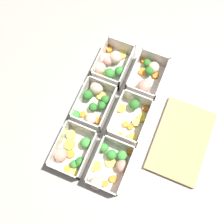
{
  "coord_description": "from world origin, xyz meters",
  "views": [
    {
      "loc": [
        0.27,
        0.11,
        0.92
      ],
      "look_at": [
        0.0,
        0.0,
        0.03
      ],
      "focal_mm": 42.0,
      "sensor_mm": 36.0,
      "label": 1
    }
  ],
  "objects_px": {
    "container_near_left": "(112,65)",
    "container_near_right": "(73,152)",
    "container_near_center": "(94,103)",
    "container_far_left": "(147,77)",
    "container_far_right": "(111,166)",
    "container_far_center": "(131,118)"
  },
  "relations": [
    {
      "from": "container_near_left",
      "to": "container_near_right",
      "type": "relative_size",
      "value": 0.97
    },
    {
      "from": "container_near_center",
      "to": "container_far_center",
      "type": "height_order",
      "value": "same"
    },
    {
      "from": "container_far_left",
      "to": "container_far_right",
      "type": "xyz_separation_m",
      "value": [
        0.36,
        0.0,
        -0.0
      ]
    },
    {
      "from": "container_near_center",
      "to": "container_far_left",
      "type": "distance_m",
      "value": 0.22
    },
    {
      "from": "container_near_left",
      "to": "container_far_center",
      "type": "relative_size",
      "value": 1.0
    },
    {
      "from": "container_near_center",
      "to": "container_far_center",
      "type": "relative_size",
      "value": 1.11
    },
    {
      "from": "container_far_right",
      "to": "container_near_center",
      "type": "bearing_deg",
      "value": -142.04
    },
    {
      "from": "container_near_left",
      "to": "container_near_right",
      "type": "distance_m",
      "value": 0.36
    },
    {
      "from": "container_far_left",
      "to": "container_far_center",
      "type": "distance_m",
      "value": 0.17
    },
    {
      "from": "container_near_center",
      "to": "container_far_right",
      "type": "xyz_separation_m",
      "value": [
        0.18,
        0.14,
        -0.0
      ]
    },
    {
      "from": "container_near_left",
      "to": "container_far_left",
      "type": "height_order",
      "value": "same"
    },
    {
      "from": "container_far_right",
      "to": "container_near_left",
      "type": "bearing_deg",
      "value": -157.92
    },
    {
      "from": "container_near_center",
      "to": "container_near_right",
      "type": "height_order",
      "value": "same"
    },
    {
      "from": "container_far_left",
      "to": "container_far_right",
      "type": "relative_size",
      "value": 0.94
    },
    {
      "from": "container_near_left",
      "to": "container_near_center",
      "type": "relative_size",
      "value": 0.91
    },
    {
      "from": "container_far_center",
      "to": "container_near_right",
      "type": "bearing_deg",
      "value": -36.43
    },
    {
      "from": "container_near_left",
      "to": "container_far_left",
      "type": "relative_size",
      "value": 0.95
    },
    {
      "from": "container_near_left",
      "to": "container_near_center",
      "type": "xyz_separation_m",
      "value": [
        0.17,
        -0.0,
        0.0
      ]
    },
    {
      "from": "container_far_left",
      "to": "container_far_right",
      "type": "height_order",
      "value": "same"
    },
    {
      "from": "container_near_left",
      "to": "container_far_right",
      "type": "bearing_deg",
      "value": 22.08
    },
    {
      "from": "container_near_center",
      "to": "container_near_right",
      "type": "relative_size",
      "value": 1.07
    },
    {
      "from": "container_near_right",
      "to": "container_near_center",
      "type": "bearing_deg",
      "value": -178.75
    }
  ]
}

